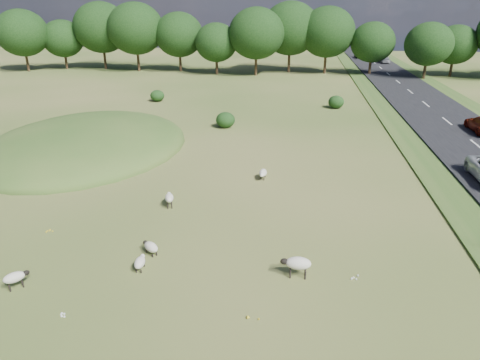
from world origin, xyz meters
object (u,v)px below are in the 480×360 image
sheep_2 (15,277)px  sheep_5 (263,173)px  sheep_1 (169,198)px  sheep_4 (151,247)px  sheep_3 (297,263)px  car_0 (384,59)px  car_1 (360,55)px  sheep_0 (140,262)px

sheep_2 → sheep_5: bearing=10.8°
sheep_1 → sheep_4: (0.62, -5.11, -0.17)m
sheep_1 → sheep_3: size_ratio=0.87×
sheep_4 → car_0: bearing=-69.0°
sheep_2 → car_1: car_1 is taller
sheep_4 → sheep_5: (4.37, 10.11, 0.04)m
sheep_3 → sheep_2: bearing=11.6°
car_1 → sheep_4: bearing=-103.1°
sheep_0 → sheep_4: (0.06, 1.29, 0.02)m
sheep_4 → car_1: size_ratio=0.23×
sheep_4 → car_1: car_1 is taller
sheep_2 → sheep_5: size_ratio=0.82×
sheep_0 → sheep_3: size_ratio=0.77×
sheep_2 → car_0: (27.75, 78.32, 0.38)m
sheep_1 → car_1: bearing=-32.5°
sheep_2 → sheep_3: 11.70m
sheep_0 → car_1: (19.37, 84.43, 0.51)m
sheep_1 → sheep_0: bearing=166.9°
sheep_1 → car_1: car_1 is taller
sheep_1 → sheep_4: bearing=168.7°
sheep_0 → sheep_4: 1.29m
sheep_3 → sheep_4: sheep_3 is taller
sheep_0 → sheep_2: bearing=109.5°
car_1 → sheep_3: bearing=-98.5°
sheep_2 → sheep_0: bearing=-21.7°
sheep_5 → car_0: car_0 is taller
sheep_4 → sheep_5: 11.02m
sheep_0 → sheep_1: 6.42m
car_1 → sheep_1: bearing=-104.3°
sheep_0 → car_0: car_0 is taller
car_0 → sheep_2: bearing=70.5°
sheep_2 → sheep_4: (4.64, 3.29, -0.13)m
car_0 → sheep_5: bearing=73.9°
sheep_3 → car_1: car_1 is taller
sheep_3 → sheep_0: bearing=3.0°
sheep_1 → car_1: 80.54m
sheep_2 → car_1: (23.95, 86.43, 0.36)m
sheep_5 → sheep_3: bearing=15.8°
sheep_5 → sheep_0: bearing=-17.9°
sheep_0 → sheep_1: bearing=0.9°
sheep_3 → sheep_4: (-6.81, 0.90, -0.28)m
sheep_4 → sheep_1: bearing=-45.0°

